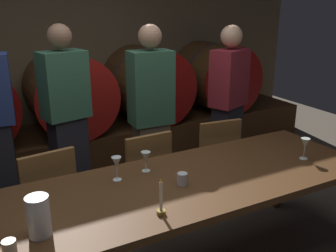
{
  "coord_description": "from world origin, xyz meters",
  "views": [
    {
      "loc": [
        -0.96,
        -2.14,
        1.9
      ],
      "look_at": [
        0.24,
        0.11,
        1.05
      ],
      "focal_mm": 40.55,
      "sensor_mm": 36.0,
      "label": 1
    }
  ],
  "objects_px": {
    "guest_far_right": "(228,108)",
    "cup_right": "(182,179)",
    "chair_right": "(214,158)",
    "dining_table": "(183,189)",
    "chair_left": "(47,197)",
    "wine_barrel_center": "(69,92)",
    "wine_barrel_right": "(147,84)",
    "wine_barrel_far_right": "(214,77)",
    "cup_left": "(10,249)",
    "candle_center": "(161,204)",
    "pitcher": "(39,216)",
    "guest_center_right": "(151,117)",
    "wine_glass_right": "(305,144)",
    "chair_center": "(144,175)",
    "wine_glass_left": "(117,163)",
    "wine_glass_center": "(146,158)",
    "guest_center_left": "(67,122)"
  },
  "relations": [
    {
      "from": "wine_barrel_far_right",
      "to": "cup_left",
      "type": "relative_size",
      "value": 10.98
    },
    {
      "from": "wine_barrel_far_right",
      "to": "candle_center",
      "type": "height_order",
      "value": "wine_barrel_far_right"
    },
    {
      "from": "wine_barrel_center",
      "to": "wine_glass_center",
      "type": "xyz_separation_m",
      "value": [
        0.03,
        -2.02,
        -0.05
      ]
    },
    {
      "from": "wine_barrel_far_right",
      "to": "dining_table",
      "type": "xyz_separation_m",
      "value": [
        -1.82,
        -2.27,
        -0.21
      ]
    },
    {
      "from": "chair_left",
      "to": "wine_glass_right",
      "type": "bearing_deg",
      "value": 147.84
    },
    {
      "from": "wine_glass_left",
      "to": "chair_left",
      "type": "bearing_deg",
      "value": 129.0
    },
    {
      "from": "cup_left",
      "to": "cup_right",
      "type": "height_order",
      "value": "cup_left"
    },
    {
      "from": "wine_barrel_far_right",
      "to": "cup_left",
      "type": "xyz_separation_m",
      "value": [
        -2.94,
        -2.57,
        -0.11
      ]
    },
    {
      "from": "chair_right",
      "to": "candle_center",
      "type": "bearing_deg",
      "value": 50.13
    },
    {
      "from": "chair_left",
      "to": "guest_far_right",
      "type": "relative_size",
      "value": 0.53
    },
    {
      "from": "dining_table",
      "to": "wine_glass_right",
      "type": "bearing_deg",
      "value": -6.13
    },
    {
      "from": "wine_barrel_right",
      "to": "cup_left",
      "type": "xyz_separation_m",
      "value": [
        -1.91,
        -2.57,
        -0.11
      ]
    },
    {
      "from": "wine_barrel_far_right",
      "to": "guest_center_left",
      "type": "relative_size",
      "value": 0.54
    },
    {
      "from": "wine_barrel_center",
      "to": "cup_left",
      "type": "xyz_separation_m",
      "value": [
        -0.93,
        -2.57,
        -0.11
      ]
    },
    {
      "from": "wine_barrel_center",
      "to": "wine_glass_center",
      "type": "relative_size",
      "value": 6.37
    },
    {
      "from": "wine_barrel_far_right",
      "to": "cup_left",
      "type": "distance_m",
      "value": 3.9
    },
    {
      "from": "chair_left",
      "to": "guest_far_right",
      "type": "bearing_deg",
      "value": -178.25
    },
    {
      "from": "guest_center_right",
      "to": "wine_glass_left",
      "type": "height_order",
      "value": "guest_center_right"
    },
    {
      "from": "chair_left",
      "to": "chair_center",
      "type": "distance_m",
      "value": 0.8
    },
    {
      "from": "wine_barrel_center",
      "to": "wine_barrel_right",
      "type": "xyz_separation_m",
      "value": [
        0.98,
        0.0,
        0.0
      ]
    },
    {
      "from": "wine_barrel_center",
      "to": "dining_table",
      "type": "xyz_separation_m",
      "value": [
        0.18,
        -2.27,
        -0.21
      ]
    },
    {
      "from": "guest_far_right",
      "to": "cup_right",
      "type": "bearing_deg",
      "value": 20.61
    },
    {
      "from": "pitcher",
      "to": "cup_left",
      "type": "relative_size",
      "value": 2.6
    },
    {
      "from": "wine_glass_right",
      "to": "cup_right",
      "type": "height_order",
      "value": "wine_glass_right"
    },
    {
      "from": "wine_barrel_center",
      "to": "wine_barrel_far_right",
      "type": "relative_size",
      "value": 1.0
    },
    {
      "from": "wine_barrel_far_right",
      "to": "wine_glass_center",
      "type": "relative_size",
      "value": 6.37
    },
    {
      "from": "wine_barrel_center",
      "to": "wine_glass_right",
      "type": "distance_m",
      "value": 2.66
    },
    {
      "from": "guest_center_left",
      "to": "cup_right",
      "type": "relative_size",
      "value": 21.4
    },
    {
      "from": "guest_center_right",
      "to": "wine_glass_right",
      "type": "height_order",
      "value": "guest_center_right"
    },
    {
      "from": "wine_barrel_right",
      "to": "wine_glass_center",
      "type": "relative_size",
      "value": 6.37
    },
    {
      "from": "chair_left",
      "to": "chair_center",
      "type": "relative_size",
      "value": 1.0
    },
    {
      "from": "guest_center_right",
      "to": "cup_left",
      "type": "height_order",
      "value": "guest_center_right"
    },
    {
      "from": "chair_left",
      "to": "candle_center",
      "type": "distance_m",
      "value": 1.15
    },
    {
      "from": "dining_table",
      "to": "wine_glass_center",
      "type": "height_order",
      "value": "wine_glass_center"
    },
    {
      "from": "chair_left",
      "to": "cup_left",
      "type": "distance_m",
      "value": 1.1
    },
    {
      "from": "chair_left",
      "to": "wine_glass_center",
      "type": "bearing_deg",
      "value": 136.8
    },
    {
      "from": "chair_right",
      "to": "guest_center_left",
      "type": "bearing_deg",
      "value": -16.62
    },
    {
      "from": "guest_far_right",
      "to": "wine_glass_left",
      "type": "height_order",
      "value": "guest_far_right"
    },
    {
      "from": "dining_table",
      "to": "cup_right",
      "type": "distance_m",
      "value": 0.11
    },
    {
      "from": "wine_glass_center",
      "to": "guest_far_right",
      "type": "bearing_deg",
      "value": 30.81
    },
    {
      "from": "guest_center_left",
      "to": "guest_center_right",
      "type": "relative_size",
      "value": 1.01
    },
    {
      "from": "wine_barrel_far_right",
      "to": "wine_glass_right",
      "type": "distance_m",
      "value": 2.52
    },
    {
      "from": "wine_glass_right",
      "to": "cup_right",
      "type": "relative_size",
      "value": 2.05
    },
    {
      "from": "wine_glass_center",
      "to": "cup_left",
      "type": "xyz_separation_m",
      "value": [
        -0.96,
        -0.55,
        -0.06
      ]
    },
    {
      "from": "wine_glass_left",
      "to": "guest_far_right",
      "type": "bearing_deg",
      "value": 27.9
    },
    {
      "from": "wine_barrel_center",
      "to": "wine_barrel_right",
      "type": "height_order",
      "value": "same"
    },
    {
      "from": "wine_barrel_right",
      "to": "chair_left",
      "type": "distance_m",
      "value": 2.26
    },
    {
      "from": "chair_right",
      "to": "dining_table",
      "type": "bearing_deg",
      "value": 50.23
    },
    {
      "from": "pitcher",
      "to": "wine_barrel_center",
      "type": "bearing_deg",
      "value": 72.57
    },
    {
      "from": "wine_glass_right",
      "to": "cup_left",
      "type": "distance_m",
      "value": 2.12
    }
  ]
}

